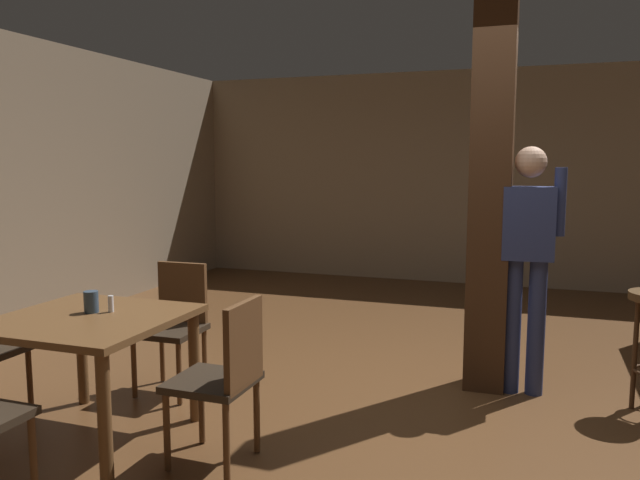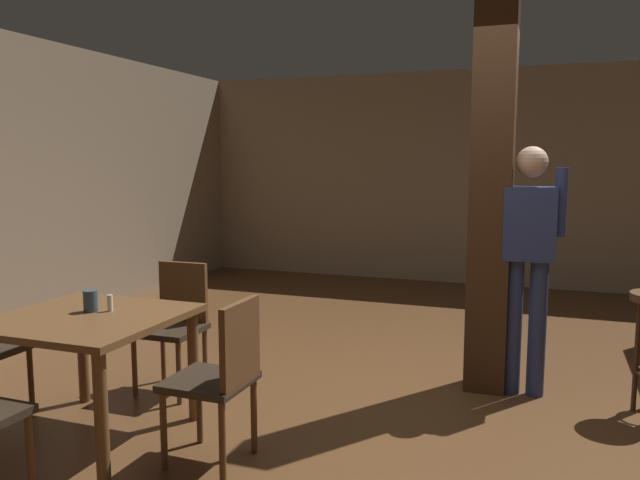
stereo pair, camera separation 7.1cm
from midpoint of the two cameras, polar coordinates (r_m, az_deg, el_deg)
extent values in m
plane|color=brown|center=(4.30, 9.77, -15.03)|extent=(10.80, 10.80, 0.00)
cube|color=gray|center=(8.45, 15.55, 5.45)|extent=(8.00, 0.10, 2.80)
cube|color=#422816|center=(4.50, 15.85, 4.14)|extent=(0.28, 0.28, 2.80)
cube|color=brown|center=(3.86, -19.97, -6.76)|extent=(1.00, 1.00, 0.04)
cylinder|color=brown|center=(4.05, -11.00, -11.22)|extent=(0.07, 0.07, 0.70)
cylinder|color=brown|center=(4.54, -20.45, -9.53)|extent=(0.07, 0.07, 0.70)
cylinder|color=brown|center=(3.39, -18.77, -15.19)|extent=(0.07, 0.07, 0.70)
cylinder|color=brown|center=(3.44, -24.41, -17.39)|extent=(0.04, 0.04, 0.43)
cylinder|color=brown|center=(4.51, -24.52, -11.47)|extent=(0.04, 0.04, 0.43)
cube|color=#2D2319|center=(4.51, -13.14, -8.01)|extent=(0.43, 0.43, 0.04)
cube|color=brown|center=(4.62, -11.95, -4.75)|extent=(0.38, 0.04, 0.45)
cylinder|color=brown|center=(4.35, -12.31, -11.68)|extent=(0.04, 0.04, 0.43)
cylinder|color=brown|center=(4.53, -16.17, -11.01)|extent=(0.04, 0.04, 0.43)
cylinder|color=brown|center=(4.63, -10.03, -10.43)|extent=(0.04, 0.04, 0.43)
cylinder|color=brown|center=(4.81, -13.73, -9.87)|extent=(0.04, 0.04, 0.43)
cube|color=#2D2319|center=(3.46, -9.51, -12.63)|extent=(0.43, 0.43, 0.04)
cube|color=brown|center=(3.31, -6.68, -9.45)|extent=(0.04, 0.38, 0.45)
cylinder|color=brown|center=(3.50, -13.52, -16.49)|extent=(0.04, 0.04, 0.43)
cylinder|color=brown|center=(3.77, -10.42, -14.63)|extent=(0.04, 0.04, 0.43)
cylinder|color=brown|center=(3.33, -8.29, -17.65)|extent=(0.04, 0.04, 0.43)
cylinder|color=brown|center=(3.61, -5.49, -15.55)|extent=(0.04, 0.04, 0.43)
cylinder|color=#33475B|center=(3.92, -19.75, -5.27)|extent=(0.08, 0.08, 0.13)
cylinder|color=silver|center=(3.90, -18.15, -5.50)|extent=(0.03, 0.03, 0.10)
cube|color=navy|center=(4.47, 19.03, 1.42)|extent=(0.35, 0.22, 0.50)
sphere|color=tan|center=(4.45, 19.25, 6.75)|extent=(0.22, 0.22, 0.21)
cylinder|color=navy|center=(4.60, 19.67, -7.65)|extent=(0.13, 0.13, 0.95)
cylinder|color=navy|center=(4.59, 17.65, -7.58)|extent=(0.13, 0.13, 0.95)
cylinder|color=navy|center=(4.47, 21.60, 3.24)|extent=(0.08, 0.08, 0.46)
cylinder|color=navy|center=(4.45, 16.62, 3.43)|extent=(0.08, 0.08, 0.46)
cylinder|color=#422816|center=(4.60, 27.36, -9.39)|extent=(0.03, 0.03, 0.74)
camera|label=1|loc=(0.04, -89.53, 0.06)|focal=35.00mm
camera|label=2|loc=(0.04, 90.47, -0.06)|focal=35.00mm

